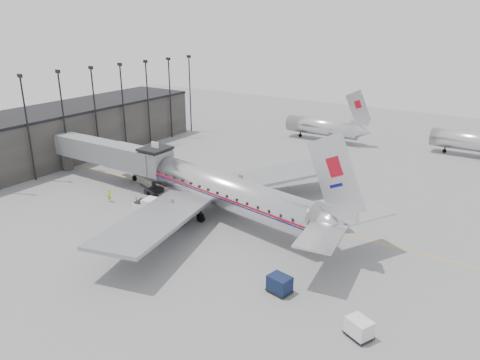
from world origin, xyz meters
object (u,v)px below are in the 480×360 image
Objects in this scene: airliner at (210,186)px; baggage_cart_white at (359,328)px; baggage_cart_navy at (280,284)px; service_van at (152,207)px; ramp_worker at (109,195)px.

baggage_cart_white is at bearing -18.59° from airliner.
baggage_cart_navy is 8.12m from baggage_cart_white.
service_van is 7.76m from ramp_worker.
baggage_cart_navy is 0.95× the size of baggage_cart_white.
baggage_cart_navy is (15.66, -10.89, -2.43)m from airliner.
ramp_worker is at bearing -149.81° from airliner.
ramp_worker is (-36.35, 8.16, 0.06)m from baggage_cart_white.
service_van reaches higher than baggage_cart_navy.
airliner is 17.14× the size of baggage_cart_white.
baggage_cart_navy reaches higher than baggage_cart_white.
service_van is 21.58m from baggage_cart_navy.
airliner reaches higher than ramp_worker.
service_van is 29.69m from baggage_cart_white.
service_van is (-5.05, -4.86, -2.17)m from airliner.
service_van is at bearing -5.40° from ramp_worker.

